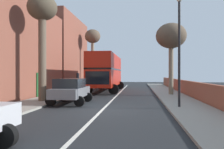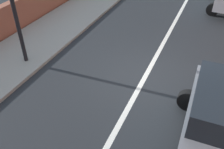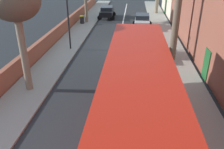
% 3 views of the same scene
% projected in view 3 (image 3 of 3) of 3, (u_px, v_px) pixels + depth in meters
% --- Properties ---
extents(ground_plane, '(84.00, 84.00, 0.00)m').
position_uv_depth(ground_plane, '(117.00, 48.00, 22.16)').
color(ground_plane, black).
extents(road_centre_line, '(0.16, 54.00, 0.01)m').
position_uv_depth(road_centre_line, '(117.00, 48.00, 22.16)').
color(road_centre_line, silver).
rests_on(road_centre_line, ground).
extents(sidewalk_left, '(2.60, 60.00, 0.12)m').
position_uv_depth(sidewalk_left, '(170.00, 49.00, 21.73)').
color(sidewalk_left, gray).
rests_on(sidewalk_left, ground).
extents(sidewalk_right, '(2.60, 60.00, 0.12)m').
position_uv_depth(sidewalk_right, '(67.00, 46.00, 22.54)').
color(sidewalk_right, gray).
rests_on(sidewalk_right, ground).
extents(boundary_wall_right, '(0.36, 54.00, 1.36)m').
position_uv_depth(boundary_wall_right, '(51.00, 39.00, 22.40)').
color(boundary_wall_right, brown).
rests_on(boundary_wall_right, ground).
extents(double_decker_bus, '(3.56, 10.87, 4.06)m').
position_uv_depth(double_decker_bus, '(137.00, 97.00, 9.45)').
color(double_decker_bus, '#B31D0E').
rests_on(double_decker_bus, ground).
extents(parked_car_silver_left_0, '(2.54, 4.21, 1.67)m').
position_uv_depth(parked_car_silver_left_0, '(142.00, 20.00, 28.51)').
color(parked_car_silver_left_0, '#B7BABF').
rests_on(parked_car_silver_left_0, ground).
extents(parked_car_grey_left_1, '(2.48, 3.94, 1.69)m').
position_uv_depth(parked_car_grey_left_1, '(145.00, 46.00, 19.58)').
color(parked_car_grey_left_1, slate).
rests_on(parked_car_grey_left_1, ground).
extents(parked_car_black_right_2, '(2.54, 4.45, 1.62)m').
position_uv_depth(parked_car_black_right_2, '(107.00, 11.00, 33.95)').
color(parked_car_black_right_2, black).
rests_on(parked_car_black_right_2, ground).
extents(street_tree_right_1, '(2.76, 2.76, 6.53)m').
position_uv_depth(street_tree_right_1, '(15.00, 3.00, 12.44)').
color(street_tree_right_1, '#7A6B56').
rests_on(street_tree_right_1, sidewalk_right).
extents(lamppost_right, '(0.32, 0.32, 6.31)m').
position_uv_depth(lamppost_right, '(67.00, 8.00, 20.02)').
color(lamppost_right, black).
rests_on(lamppost_right, sidewalk_right).
extents(litter_bin_right, '(0.55, 0.55, 1.01)m').
position_uv_depth(litter_bin_right, '(82.00, 20.00, 30.45)').
color(litter_bin_right, black).
rests_on(litter_bin_right, sidewalk_right).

